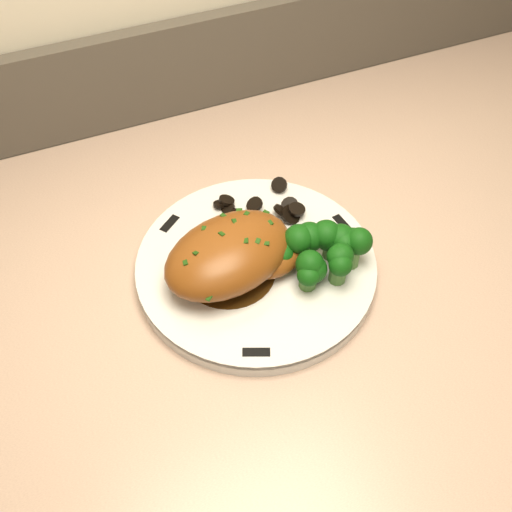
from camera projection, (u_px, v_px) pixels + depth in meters
name	position (u px, v px, depth m)	size (l,w,h in m)	color
plate	(256.00, 267.00, 0.64)	(0.24, 0.24, 0.02)	silver
rim_accent_0	(342.00, 223.00, 0.67)	(0.02, 0.01, 0.00)	black
rim_accent_1	(170.00, 224.00, 0.67)	(0.02, 0.01, 0.00)	black
rim_accent_2	(256.00, 352.00, 0.57)	(0.02, 0.01, 0.00)	black
gravy_pool	(229.00, 271.00, 0.63)	(0.09, 0.09, 0.00)	#351F09
chicken_breast	(234.00, 255.00, 0.61)	(0.15, 0.12, 0.05)	brown
mushroom_pile	(255.00, 214.00, 0.67)	(0.08, 0.06, 0.02)	black
broccoli_florets	(320.00, 253.00, 0.62)	(0.09, 0.07, 0.04)	#467632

